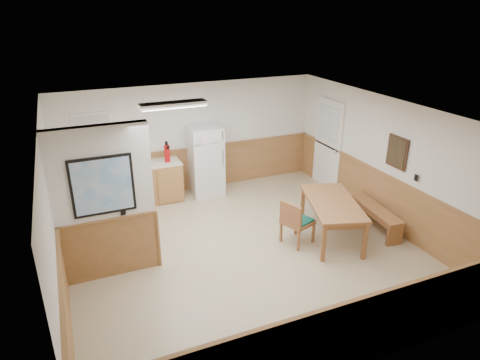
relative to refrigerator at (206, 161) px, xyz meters
name	(u,v)px	position (x,y,z in m)	size (l,w,h in m)	color
ground	(244,250)	(-0.20, -2.63, -0.80)	(6.00, 6.00, 0.00)	tan
ceiling	(244,114)	(-0.20, -2.63, 1.70)	(6.00, 6.00, 0.02)	white
back_wall	(191,138)	(-0.20, 0.37, 0.45)	(6.00, 0.02, 2.50)	white
right_wall	(385,162)	(2.80, -2.63, 0.45)	(0.02, 6.00, 2.50)	white
left_wall	(52,219)	(-3.20, -2.63, 0.45)	(0.02, 6.00, 2.50)	white
wainscot_back	(193,169)	(-0.20, 0.35, -0.30)	(6.00, 0.04, 1.00)	#A56742
wainscot_right	(380,197)	(2.78, -2.63, -0.30)	(0.04, 6.00, 1.00)	#A56742
wainscot_left	(62,263)	(-3.18, -2.63, -0.30)	(0.04, 6.00, 1.00)	#A56742
partition_wall	(105,206)	(-2.45, -2.43, 0.43)	(1.50, 0.20, 2.50)	white
kitchen_counter	(144,183)	(-1.41, 0.05, -0.34)	(2.20, 0.61, 1.00)	#AD733D
exterior_door	(328,144)	(2.76, -0.73, 0.25)	(0.07, 1.02, 2.15)	white
kitchen_window	(94,136)	(-2.30, 0.35, 0.75)	(0.80, 0.04, 1.00)	white
wall_painting	(397,152)	(2.77, -2.93, 0.75)	(0.04, 0.50, 0.60)	#372316
fluorescent_fixture	(173,105)	(-1.00, -1.33, 1.65)	(1.20, 0.30, 0.09)	white
refrigerator	(206,161)	(0.00, 0.00, 0.00)	(0.73, 0.73, 1.60)	silver
dining_table	(332,206)	(1.48, -2.85, -0.14)	(1.31, 1.85, 0.75)	#956436
dining_bench	(374,211)	(2.48, -2.85, -0.46)	(0.50, 1.53, 0.45)	#956436
dining_chair	(295,220)	(0.73, -2.79, -0.31)	(0.78, 0.65, 0.85)	#956436
fire_extinguisher	(167,153)	(-0.87, 0.00, 0.30)	(0.15, 0.15, 0.46)	#B6090E
soap_bottle	(97,166)	(-2.34, 0.06, 0.20)	(0.07, 0.07, 0.21)	#198D2D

